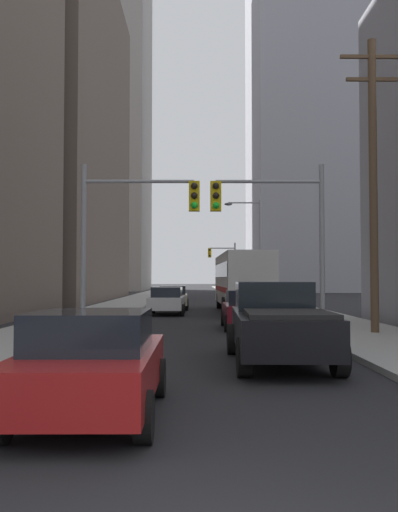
% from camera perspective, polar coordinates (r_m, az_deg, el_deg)
% --- Properties ---
extents(sidewalk_left, '(3.81, 160.00, 0.15)m').
position_cam_1_polar(sidewalk_left, '(53.58, -5.98, -4.31)').
color(sidewalk_left, '#9E9E99').
rests_on(sidewalk_left, ground).
extents(sidewalk_right, '(3.81, 160.00, 0.15)m').
position_cam_1_polar(sidewalk_right, '(53.64, 5.81, -4.30)').
color(sidewalk_right, '#9E9E99').
rests_on(sidewalk_right, ground).
extents(city_bus, '(2.72, 11.54, 3.40)m').
position_cam_1_polar(city_bus, '(33.51, 4.33, -2.36)').
color(city_bus, silver).
rests_on(city_bus, ground).
extents(pickup_truck_black, '(2.20, 5.47, 1.90)m').
position_cam_1_polar(pickup_truck_black, '(13.45, 7.97, -6.74)').
color(pickup_truck_black, black).
rests_on(pickup_truck_black, ground).
extents(sedan_red, '(1.95, 4.21, 1.52)m').
position_cam_1_polar(sedan_red, '(8.40, -10.70, -10.53)').
color(sedan_red, maroon).
rests_on(sedan_red, ground).
extents(sedan_maroon, '(1.95, 4.20, 1.52)m').
position_cam_1_polar(sedan_maroon, '(22.44, 4.88, -5.37)').
color(sedan_maroon, maroon).
rests_on(sedan_maroon, ground).
extents(sedan_white, '(1.95, 4.26, 1.52)m').
position_cam_1_polar(sedan_white, '(31.19, -3.24, -4.50)').
color(sedan_white, white).
rests_on(sedan_white, ground).
extents(sedan_beige, '(1.95, 4.23, 1.52)m').
position_cam_1_polar(sedan_beige, '(36.30, -2.63, -4.19)').
color(sedan_beige, '#C6B793').
rests_on(sedan_beige, ground).
extents(traffic_signal_near_left, '(4.17, 0.44, 6.00)m').
position_cam_1_polar(traffic_signal_near_left, '(20.01, -6.52, 3.70)').
color(traffic_signal_near_left, gray).
rests_on(traffic_signal_near_left, ground).
extents(traffic_signal_near_right, '(4.01, 0.44, 6.00)m').
position_cam_1_polar(traffic_signal_near_right, '(20.08, 7.48, 3.66)').
color(traffic_signal_near_right, gray).
rests_on(traffic_signal_near_right, ground).
extents(traffic_signal_far_right, '(3.13, 0.44, 6.00)m').
position_cam_1_polar(traffic_signal_far_right, '(63.68, 2.47, -0.45)').
color(traffic_signal_far_right, gray).
rests_on(traffic_signal_far_right, ground).
extents(utility_pole_right, '(2.20, 0.28, 10.29)m').
position_cam_1_polar(utility_pole_right, '(20.58, 17.13, 7.45)').
color(utility_pole_right, brown).
rests_on(utility_pole_right, ground).
extents(street_lamp_right, '(2.60, 0.32, 7.50)m').
position_cam_1_polar(street_lamp_right, '(39.81, 5.59, 1.45)').
color(street_lamp_right, gray).
rests_on(street_lamp_right, ground).
extents(building_left_far_tower, '(22.00, 19.88, 64.08)m').
position_cam_1_polar(building_left_far_tower, '(102.31, -11.57, 14.86)').
color(building_left_far_tower, gray).
rests_on(building_left_far_tower, ground).
extents(building_right_far_highrise, '(20.35, 23.70, 66.31)m').
position_cam_1_polar(building_right_far_highrise, '(96.64, 11.62, 16.59)').
color(building_right_far_highrise, '#93939E').
rests_on(building_right_far_highrise, ground).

